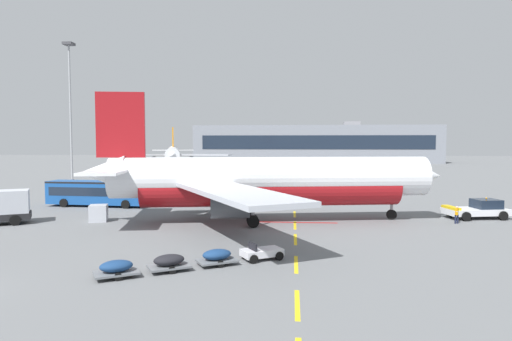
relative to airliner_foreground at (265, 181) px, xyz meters
name	(u,v)px	position (x,y,z in m)	size (l,w,h in m)	color
ground	(462,200)	(24.82, 17.78, -3.95)	(400.00, 400.00, 0.00)	slate
apron_paint_markings	(294,202)	(2.82, 14.40, -3.95)	(8.00, 94.15, 0.01)	yellow
airliner_foreground	(265,181)	(0.00, 0.00, 0.00)	(34.74, 34.13, 12.20)	white
pushback_tug	(478,209)	(21.11, 3.64, -3.05)	(6.43, 4.06, 2.08)	silver
airliner_mid_left	(173,155)	(-32.00, 83.97, 0.05)	(33.88, 34.80, 12.35)	white
apron_shuttle_bus	(98,192)	(-20.46, 8.68, -2.20)	(12.18, 3.63, 3.00)	#194C99
baggage_train	(194,259)	(-3.35, -16.06, -3.42)	(10.76, 7.09, 1.14)	silver
ground_crew_worker	(457,214)	(17.90, 0.44, -3.01)	(0.45, 0.55, 1.65)	#191E38
uld_cargo_container	(99,213)	(-15.98, -1.22, -3.15)	(1.96, 1.94, 1.60)	#B7BCC6
apron_light_mast_near	(70,97)	(-39.21, 38.91, 12.26)	(1.80, 1.80, 26.23)	slate
terminal_satellite	(315,144)	(11.28, 129.72, 3.03)	(91.09, 19.40, 15.53)	gray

